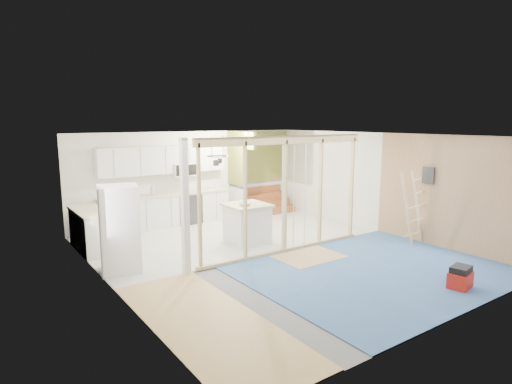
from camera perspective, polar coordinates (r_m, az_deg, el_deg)
room at (r=9.19m, az=2.44°, el=-0.59°), size 7.01×8.01×2.61m
floor_overlays at (r=9.59m, az=2.52°, el=-8.09°), size 7.00×8.00×0.03m
stud_frame at (r=9.00m, az=1.23°, el=1.08°), size 4.66×0.14×2.60m
base_cabinets at (r=11.51m, az=-14.36°, el=-3.04°), size 4.45×2.24×0.93m
upper_cabinets at (r=12.00m, az=-11.96°, el=4.11°), size 3.60×0.41×0.85m
green_partition at (r=13.36m, az=-0.10°, el=1.07°), size 2.25×1.51×2.60m
pot_rack at (r=10.50m, az=-5.16°, el=4.49°), size 0.52×0.52×0.72m
sheathing_panel at (r=10.49m, az=24.74°, el=-0.19°), size 0.02×4.00×2.60m
electrical_panel at (r=10.71m, az=21.98°, el=2.07°), size 0.04×0.30×0.40m
ceiling_light at (r=12.31m, az=-0.83°, el=7.81°), size 0.32×0.32×0.08m
fridge at (r=8.66m, az=-17.68°, el=-4.73°), size 0.90×0.87×1.70m
island at (r=10.26m, az=-1.20°, el=-4.24°), size 0.99×0.99×0.95m
bowl at (r=9.99m, az=-1.51°, el=-1.60°), size 0.32×0.32×0.07m
soap_bottle_a at (r=11.73m, az=-13.67°, el=0.33°), size 0.14×0.14×0.32m
soap_bottle_b at (r=12.69m, az=-5.28°, el=0.97°), size 0.10×0.10×0.20m
toolbox at (r=8.42m, az=25.59°, el=-10.29°), size 0.49×0.40×0.41m
ladder at (r=10.69m, az=20.24°, el=-1.98°), size 0.92×0.19×1.73m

